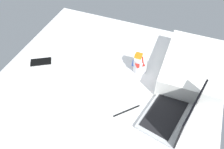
# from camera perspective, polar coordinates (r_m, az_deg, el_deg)

# --- Properties ---
(bed_mattress) EXTENTS (1.80, 1.40, 0.18)m
(bed_mattress) POSITION_cam_1_polar(r_m,az_deg,el_deg) (1.44, -4.41, -10.41)
(bed_mattress) COLOR white
(bed_mattress) RESTS_ON ground
(laptop) EXTENTS (0.37, 0.30, 0.23)m
(laptop) POSITION_cam_1_polar(r_m,az_deg,el_deg) (1.33, 14.76, -9.54)
(laptop) COLOR #B7BABC
(laptop) RESTS_ON bed_mattress
(snack_cup) EXTENTS (0.10, 0.10, 0.13)m
(snack_cup) POSITION_cam_1_polar(r_m,az_deg,el_deg) (1.53, 6.80, 2.60)
(snack_cup) COLOR silver
(snack_cup) RESTS_ON bed_mattress
(cell_phone) EXTENTS (0.13, 0.16, 0.01)m
(cell_phone) POSITION_cam_1_polar(r_m,az_deg,el_deg) (1.68, -16.99, 3.01)
(cell_phone) COLOR black
(cell_phone) RESTS_ON bed_mattress
(pillow) EXTENTS (0.52, 0.36, 0.13)m
(pillow) POSITION_cam_1_polar(r_m,az_deg,el_deg) (1.57, 19.13, 1.74)
(pillow) COLOR white
(pillow) RESTS_ON bed_mattress
(charger_cable) EXTENTS (0.13, 0.12, 0.01)m
(charger_cable) POSITION_cam_1_polar(r_m,az_deg,el_deg) (1.35, 3.61, -8.90)
(charger_cable) COLOR black
(charger_cable) RESTS_ON bed_mattress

